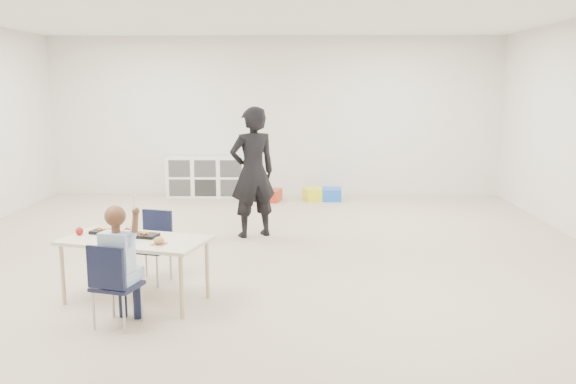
{
  "coord_description": "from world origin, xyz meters",
  "views": [
    {
      "loc": [
        0.48,
        -6.37,
        1.95
      ],
      "look_at": [
        0.34,
        -0.09,
        0.85
      ],
      "focal_mm": 38.0,
      "sensor_mm": 36.0,
      "label": 1
    }
  ],
  "objects_px": {
    "table": "(136,270)",
    "adult": "(253,172)",
    "cubby_shelf": "(207,177)",
    "chair_near": "(117,284)",
    "child": "(116,260)"
  },
  "relations": [
    {
      "from": "table",
      "to": "adult",
      "type": "height_order",
      "value": "adult"
    },
    {
      "from": "cubby_shelf",
      "to": "chair_near",
      "type": "bearing_deg",
      "value": -88.26
    },
    {
      "from": "child",
      "to": "cubby_shelf",
      "type": "distance_m",
      "value": 5.93
    },
    {
      "from": "child",
      "to": "adult",
      "type": "bearing_deg",
      "value": 89.41
    },
    {
      "from": "child",
      "to": "cubby_shelf",
      "type": "height_order",
      "value": "child"
    },
    {
      "from": "child",
      "to": "adult",
      "type": "height_order",
      "value": "adult"
    },
    {
      "from": "cubby_shelf",
      "to": "adult",
      "type": "bearing_deg",
      "value": -70.05
    },
    {
      "from": "table",
      "to": "adult",
      "type": "xyz_separation_m",
      "value": [
        0.87,
        2.47,
        0.54
      ]
    },
    {
      "from": "chair_near",
      "to": "cubby_shelf",
      "type": "xyz_separation_m",
      "value": [
        -0.18,
        5.92,
        -0.0
      ]
    },
    {
      "from": "chair_near",
      "to": "adult",
      "type": "bearing_deg",
      "value": 89.41
    },
    {
      "from": "cubby_shelf",
      "to": "adult",
      "type": "relative_size",
      "value": 0.83
    },
    {
      "from": "table",
      "to": "cubby_shelf",
      "type": "relative_size",
      "value": 1.01
    },
    {
      "from": "chair_near",
      "to": "adult",
      "type": "relative_size",
      "value": 0.42
    },
    {
      "from": "cubby_shelf",
      "to": "child",
      "type": "bearing_deg",
      "value": -88.26
    },
    {
      "from": "table",
      "to": "child",
      "type": "bearing_deg",
      "value": -74.55
    }
  ]
}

